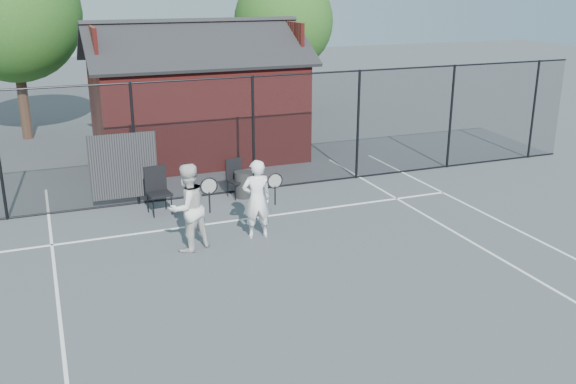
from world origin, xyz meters
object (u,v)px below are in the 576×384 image
object	(u,v)px
player_front	(257,199)
chair_right	(238,179)
chair_left	(159,192)
waste_bin	(243,184)
clubhouse	(197,105)
player_back	(188,207)

from	to	relation	value
player_front	chair_right	size ratio (longest dim) A/B	1.79
chair_left	waste_bin	size ratio (longest dim) A/B	1.64
clubhouse	waste_bin	size ratio (longest dim) A/B	9.78
chair_left	player_front	bearing A→B (deg)	-60.19
player_back	waste_bin	xyz separation A→B (m)	(2.05, 2.81, -0.57)
clubhouse	chair_left	size ratio (longest dim) A/B	5.97
player_back	chair_right	xyz separation A→B (m)	(1.92, 2.85, -0.43)
clubhouse	player_front	distance (m)	7.17
player_back	waste_bin	world-z (taller)	player_back
player_back	chair_right	size ratio (longest dim) A/B	1.89
player_back	waste_bin	distance (m)	3.53
player_front	waste_bin	size ratio (longest dim) A/B	2.57
clubhouse	waste_bin	xyz separation A→B (m)	(0.07, -4.44, -1.27)
player_front	player_back	xyz separation A→B (m)	(-1.51, -0.13, 0.05)
player_back	waste_bin	bearing A→B (deg)	53.87
chair_right	waste_bin	world-z (taller)	chair_right
player_back	chair_right	bearing A→B (deg)	56.04
chair_right	player_back	bearing A→B (deg)	-138.01
player_front	waste_bin	world-z (taller)	player_front
waste_bin	player_back	bearing A→B (deg)	-126.13
player_front	player_back	bearing A→B (deg)	-174.96
chair_right	waste_bin	distance (m)	0.20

